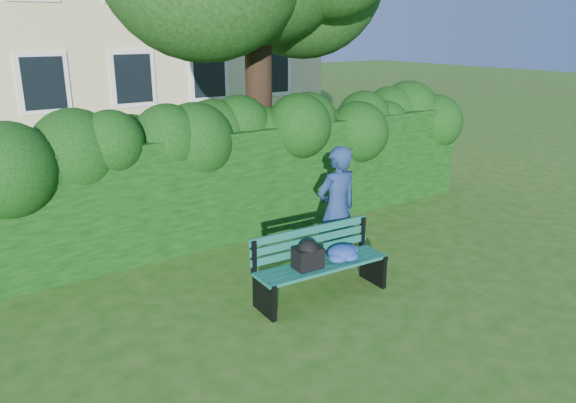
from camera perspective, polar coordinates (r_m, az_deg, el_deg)
ground at (r=8.08m, az=2.46°, el=-7.49°), size 80.00×80.00×0.00m
hedge at (r=9.51m, az=-5.54°, el=2.06°), size 10.00×1.00×1.80m
park_bench at (r=7.32m, az=3.57°, el=-5.94°), size 1.84×0.67×0.89m
man_reading at (r=7.95m, az=4.97°, el=-0.84°), size 0.68×0.45×1.84m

